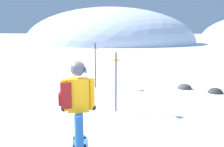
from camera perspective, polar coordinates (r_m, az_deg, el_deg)
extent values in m
ellipsoid|color=white|center=(44.82, -0.50, 6.84)|extent=(28.97, 26.07, 12.10)
cylinder|color=blue|center=(5.53, -7.24, -14.02)|extent=(0.28, 0.28, 0.02)
cube|color=black|center=(5.02, -7.24, -16.05)|extent=(0.28, 0.20, 0.06)
cylinder|color=#235699|center=(4.87, -7.33, -12.01)|extent=(0.15, 0.15, 0.82)
cylinder|color=#235699|center=(4.43, -7.33, -14.30)|extent=(0.15, 0.15, 0.82)
cube|color=#F4A314|center=(4.43, -7.53, -4.72)|extent=(0.41, 0.31, 0.58)
cylinder|color=#F4A314|center=(4.43, -10.51, -4.77)|extent=(0.14, 0.20, 0.57)
cylinder|color=#F4A314|center=(4.43, -4.54, -4.65)|extent=(0.14, 0.20, 0.57)
sphere|color=black|center=(4.54, -10.64, -7.71)|extent=(0.11, 0.11, 0.11)
sphere|color=black|center=(4.54, -4.27, -7.58)|extent=(0.11, 0.11, 0.11)
cube|color=maroon|center=(4.43, -10.13, -4.52)|extent=(0.25, 0.32, 0.44)
cube|color=maroon|center=(4.45, -11.39, -5.54)|extent=(0.11, 0.21, 0.20)
sphere|color=#9E7051|center=(4.34, -7.65, 0.72)|extent=(0.21, 0.21, 0.21)
sphere|color=#4C4C56|center=(4.34, -7.66, 1.11)|extent=(0.25, 0.25, 0.25)
cube|color=navy|center=(4.34, -5.93, 0.76)|extent=(0.07, 0.17, 0.08)
cylinder|color=black|center=(6.97, 0.89, -2.10)|extent=(0.04, 0.04, 1.61)
cylinder|color=orange|center=(6.87, 0.90, 3.00)|extent=(0.20, 0.20, 0.02)
cone|color=black|center=(6.85, 0.91, 4.83)|extent=(0.04, 0.04, 0.08)
cylinder|color=black|center=(9.91, -3.73, 1.70)|extent=(0.04, 0.04, 1.71)
cylinder|color=orange|center=(9.84, -3.78, 5.59)|extent=(0.20, 0.20, 0.02)
cone|color=black|center=(9.83, -3.79, 6.87)|extent=(0.04, 0.04, 0.08)
ellipsoid|color=#383333|center=(9.89, 22.03, -4.05)|extent=(0.54, 0.46, 0.37)
ellipsoid|color=#4C4742|center=(10.21, 15.84, -3.29)|extent=(0.55, 0.47, 0.39)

